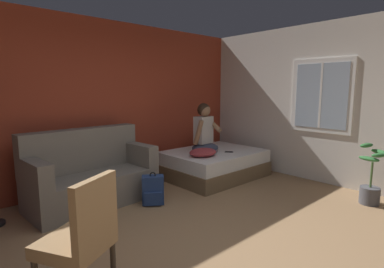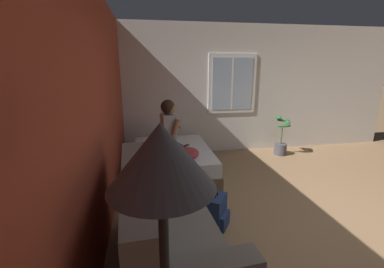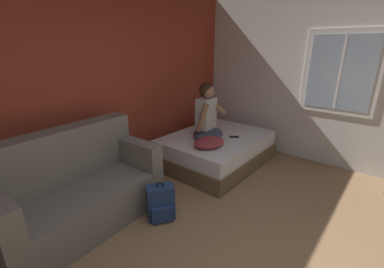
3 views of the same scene
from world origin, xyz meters
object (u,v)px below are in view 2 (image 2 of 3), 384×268
at_px(person_seated, 170,132).
at_px(throw_pillow, 188,153).
at_px(bed, 172,162).
at_px(floor_lamp, 163,202).
at_px(potted_plant, 281,141).
at_px(cell_phone, 186,146).
at_px(backpack, 217,212).
at_px(couch, 166,237).

height_order(person_seated, throw_pillow, person_seated).
bearing_deg(bed, person_seated, 165.03).
bearing_deg(floor_lamp, potted_plant, -34.26).
height_order(bed, cell_phone, cell_phone).
xyz_separation_m(backpack, throw_pillow, (1.13, 0.16, 0.36)).
xyz_separation_m(couch, backpack, (0.61, -0.64, -0.20)).
bearing_deg(person_seated, cell_phone, -44.09).
xyz_separation_m(couch, potted_plant, (2.87, -2.69, -0.09)).
relative_size(couch, backpack, 3.82).
distance_m(bed, floor_lamp, 3.63).
bearing_deg(backpack, floor_lamp, 158.30).
xyz_separation_m(throw_pillow, potted_plant, (1.12, -2.21, -0.25)).
xyz_separation_m(throw_pillow, cell_phone, (0.59, -0.06, -0.07)).
relative_size(cell_phone, potted_plant, 0.17).
distance_m(bed, couch, 2.24).
height_order(backpack, potted_plant, potted_plant).
relative_size(couch, potted_plant, 2.06).
bearing_deg(person_seated, backpack, -163.80).
bearing_deg(potted_plant, bed, 105.11).
relative_size(couch, throw_pillow, 3.65).
distance_m(bed, backpack, 1.64).
bearing_deg(floor_lamp, backpack, -21.70).
bearing_deg(cell_phone, throw_pillow, -45.90).
relative_size(bed, couch, 0.99).
relative_size(couch, person_seated, 2.00).
distance_m(backpack, cell_phone, 1.75).
bearing_deg(cell_phone, backpack, -36.43).
bearing_deg(backpack, bed, 12.52).
height_order(cell_phone, potted_plant, potted_plant).
distance_m(throw_pillow, floor_lamp, 3.12).
distance_m(person_seated, floor_lamp, 3.29).
bearing_deg(person_seated, floor_lamp, 174.48).
bearing_deg(bed, potted_plant, -74.89).
bearing_deg(backpack, potted_plant, -42.25).
relative_size(couch, floor_lamp, 1.03).
bearing_deg(throw_pillow, floor_lamp, 169.29).
height_order(bed, person_seated, person_seated).
relative_size(backpack, floor_lamp, 0.27).
bearing_deg(bed, couch, 172.67).
distance_m(couch, cell_phone, 2.40).
height_order(couch, throw_pillow, couch).
distance_m(couch, potted_plant, 3.93).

